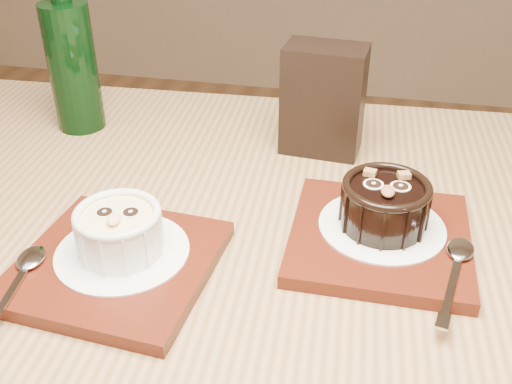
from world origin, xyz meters
TOP-DOWN VIEW (x-y plane):
  - table at (0.06, 0.30)m, footprint 1.24×0.86m
  - tray_left at (-0.05, 0.25)m, footprint 0.19×0.19m
  - doily_left at (-0.05, 0.27)m, footprint 0.13×0.13m
  - ramekin_white at (-0.05, 0.27)m, footprint 0.08×0.08m
  - spoon_left at (-0.13, 0.20)m, footprint 0.04×0.14m
  - tray_right at (0.19, 0.35)m, footprint 0.18×0.18m
  - doily_right at (0.19, 0.36)m, footprint 0.13×0.13m
  - ramekin_dark at (0.19, 0.36)m, footprint 0.09×0.09m
  - spoon_right at (0.26, 0.30)m, footprint 0.05×0.14m
  - condiment_stand at (0.11, 0.54)m, footprint 0.10×0.07m
  - green_bottle at (-0.23, 0.54)m, footprint 0.06×0.06m

SIDE VIEW (x-z plane):
  - table at x=0.06m, z-range 0.28..1.03m
  - tray_left at x=-0.05m, z-range 0.75..0.76m
  - tray_right at x=0.19m, z-range 0.75..0.76m
  - doily_left at x=-0.05m, z-range 0.77..0.77m
  - doily_right at x=0.19m, z-range 0.77..0.77m
  - spoon_left at x=-0.13m, z-range 0.77..0.77m
  - spoon_right at x=0.26m, z-range 0.77..0.77m
  - ramekin_white at x=-0.05m, z-range 0.77..0.82m
  - ramekin_dark at x=0.19m, z-range 0.77..0.82m
  - condiment_stand at x=0.11m, z-range 0.75..0.89m
  - green_bottle at x=-0.23m, z-range 0.72..0.97m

